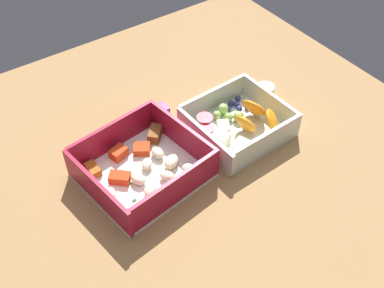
% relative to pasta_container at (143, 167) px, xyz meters
% --- Properties ---
extents(table_surface, '(0.80, 0.80, 0.02)m').
position_rel_pasta_container_xyz_m(table_surface, '(0.09, -0.01, -0.03)').
color(table_surface, '#9E7547').
rests_on(table_surface, ground).
extents(pasta_container, '(0.19, 0.18, 0.06)m').
position_rel_pasta_container_xyz_m(pasta_container, '(0.00, 0.00, 0.00)').
color(pasta_container, white).
rests_on(pasta_container, table_surface).
extents(fruit_bowl, '(0.16, 0.15, 0.05)m').
position_rel_pasta_container_xyz_m(fruit_bowl, '(0.18, -0.01, 0.00)').
color(fruit_bowl, silver).
rests_on(fruit_bowl, table_surface).
extents(candy_bar, '(0.07, 0.03, 0.01)m').
position_rel_pasta_container_xyz_m(candy_bar, '(0.08, 0.11, -0.01)').
color(candy_bar, '#51197A').
rests_on(candy_bar, table_surface).
extents(paper_cup_liner, '(0.03, 0.03, 0.02)m').
position_rel_pasta_container_xyz_m(paper_cup_liner, '(0.29, 0.05, -0.01)').
color(paper_cup_liner, white).
rests_on(paper_cup_liner, table_surface).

